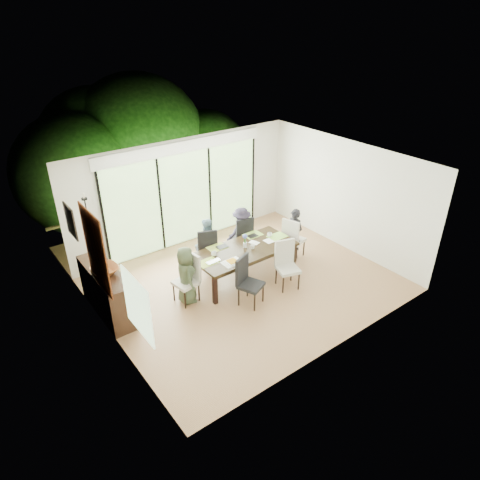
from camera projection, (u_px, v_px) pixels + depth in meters
floor at (247, 284)px, 9.38m from camera, size 6.00×5.00×0.01m
ceiling at (248, 166)px, 8.08m from camera, size 6.00×5.00×0.01m
wall_back at (185, 192)px, 10.49m from camera, size 6.00×0.02×2.70m
wall_front at (342, 286)px, 6.97m from camera, size 6.00×0.02×2.70m
wall_left at (105, 279)px, 7.14m from camera, size 0.02×5.00×2.70m
wall_right at (346, 195)px, 10.32m from camera, size 0.02×5.00×2.70m
glass_doors at (186, 199)px, 10.53m from camera, size 4.20×0.02×2.30m
blinds_header at (183, 147)px, 9.91m from camera, size 4.40×0.06×0.28m
mullion_a at (104, 221)px, 9.42m from camera, size 0.05×0.04×2.30m
mullion_b at (161, 206)px, 10.16m from camera, size 0.05×0.04×2.30m
mullion_c at (210, 192)px, 10.90m from camera, size 0.05×0.04×2.30m
mullion_d at (253, 180)px, 11.64m from camera, size 0.05×0.04×2.30m
side_window at (138, 306)px, 6.25m from camera, size 0.02×0.90×1.00m
deck at (171, 230)px, 11.78m from camera, size 6.00×1.80×0.10m
rail_top at (156, 201)px, 12.06m from camera, size 6.00×0.08×0.06m
foliage_left at (75, 174)px, 11.38m from camera, size 3.20×3.20×3.20m
foliage_mid at (139, 142)px, 12.79m from camera, size 4.00×4.00×4.00m
foliage_right at (205, 155)px, 13.44m from camera, size 2.80×2.80×2.80m
foliage_far at (99, 148)px, 12.84m from camera, size 3.60×3.60×3.60m
table_top at (245, 250)px, 9.32m from camera, size 2.30×1.06×0.06m
table_apron at (244, 253)px, 9.36m from camera, size 2.11×0.86×0.10m
table_leg_fl at (215, 290)px, 8.62m from camera, size 0.09×0.09×0.66m
table_leg_fr at (293, 257)px, 9.76m from camera, size 0.09×0.09×0.66m
table_leg_bl at (193, 271)px, 9.23m from camera, size 0.09×0.09×0.66m
table_leg_br at (269, 242)px, 10.37m from camera, size 0.09×0.09×0.66m
chair_left_end at (185, 279)px, 8.61m from camera, size 0.50×0.50×1.06m
chair_right_end at (294, 237)px, 10.19m from camera, size 0.55×0.55×1.06m
chair_far_left at (206, 247)px, 9.76m from camera, size 0.58×0.58×1.06m
chair_far_right at (241, 235)px, 10.29m from camera, size 0.52×0.52×1.06m
chair_near_left at (251, 282)px, 8.53m from camera, size 0.58×0.58×1.06m
chair_near_right at (288, 266)px, 9.05m from camera, size 0.55×0.55×1.06m
person_left_end at (186, 275)px, 8.57m from camera, size 0.50×0.65×1.24m
person_right_end at (294, 234)px, 10.14m from camera, size 0.45×0.63×1.24m
person_far_left at (207, 244)px, 9.70m from camera, size 0.60×0.40×1.24m
person_far_right at (242, 232)px, 10.23m from camera, size 0.62×0.43×1.24m
placemat_left at (208, 262)px, 8.81m from camera, size 0.42×0.31×0.01m
placemat_right at (277, 236)px, 9.81m from camera, size 0.42×0.31×0.01m
placemat_far_l at (217, 248)px, 9.35m from camera, size 0.42×0.31×0.01m
placemat_far_r at (253, 235)px, 9.88m from camera, size 0.42×0.31×0.01m
placemat_paper at (232, 262)px, 8.81m from camera, size 0.42×0.31×0.01m
tablet_far_l at (222, 247)px, 9.36m from camera, size 0.25×0.17×0.01m
tablet_far_r at (252, 236)px, 9.81m from camera, size 0.23×0.16×0.01m
papers at (270, 240)px, 9.64m from camera, size 0.29×0.21×0.00m
platter_base at (232, 262)px, 8.80m from camera, size 0.25×0.25×0.02m
platter_snacks at (232, 261)px, 8.79m from camera, size 0.19×0.19×0.01m
vase at (245, 245)px, 9.34m from camera, size 0.08×0.08×0.12m
hyacinth_stems at (245, 240)px, 9.29m from camera, size 0.04×0.04×0.15m
hyacinth_blooms at (245, 236)px, 9.24m from camera, size 0.11×0.11×0.11m
laptop at (215, 262)px, 8.78m from camera, size 0.33×0.22×0.02m
cup_a at (214, 254)px, 9.02m from camera, size 0.16×0.16×0.09m
cup_b at (253, 247)px, 9.30m from camera, size 0.13×0.13×0.09m
cup_c at (270, 235)px, 9.78m from camera, size 0.15×0.15×0.09m
book at (252, 244)px, 9.47m from camera, size 0.22×0.25×0.02m
sideboard at (107, 291)px, 8.32m from camera, size 0.48×1.71×0.96m
bowl at (105, 270)px, 7.99m from camera, size 0.51×0.51×0.12m
candlestick_base at (96, 262)px, 8.32m from camera, size 0.11×0.11×0.04m
candlestick_shaft at (90, 231)px, 8.00m from camera, size 0.03×0.03×1.33m
candlestick_pan at (84, 199)px, 7.69m from camera, size 0.11×0.11×0.03m
candle at (84, 196)px, 7.65m from camera, size 0.04×0.04×0.11m
tapestry at (96, 251)px, 7.27m from camera, size 0.02×1.00×1.50m
art_frame at (70, 221)px, 8.16m from camera, size 0.03×0.55×0.65m
art_canvas at (71, 221)px, 8.17m from camera, size 0.01×0.45×0.55m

